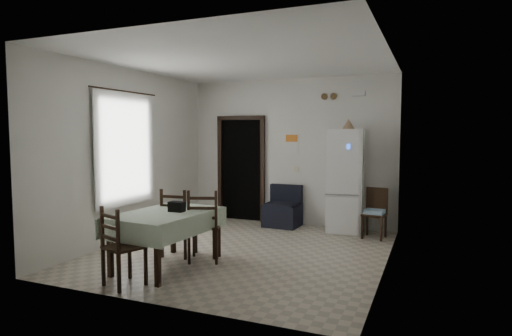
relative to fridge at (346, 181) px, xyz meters
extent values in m
plane|color=#BBAD99|center=(-1.19, -1.93, -0.95)|extent=(4.50, 4.50, 0.00)
cube|color=black|center=(-2.24, 0.53, 0.10)|extent=(0.90, 0.45, 2.10)
cube|color=black|center=(-2.73, 0.29, 0.10)|extent=(0.08, 0.10, 2.18)
cube|color=black|center=(-1.75, 0.29, 0.10)|extent=(0.08, 0.10, 2.18)
cube|color=black|center=(-2.24, 0.29, 1.19)|extent=(1.06, 0.10, 0.08)
cube|color=silver|center=(-3.34, -2.13, 0.60)|extent=(0.10, 1.20, 1.60)
cube|color=white|center=(-3.23, -2.13, 0.60)|extent=(0.02, 1.45, 1.85)
cylinder|color=black|center=(-3.22, -2.13, 1.55)|extent=(0.02, 1.60, 0.02)
cube|color=white|center=(-1.14, 0.31, 0.67)|extent=(0.28, 0.02, 0.40)
cube|color=orange|center=(-1.14, 0.30, 0.77)|extent=(0.24, 0.01, 0.14)
cube|color=beige|center=(-1.04, 0.31, 0.15)|extent=(0.08, 0.02, 0.12)
cylinder|color=brown|center=(-0.49, 0.30, 1.57)|extent=(0.12, 0.03, 0.12)
cylinder|color=brown|center=(-0.31, 0.30, 1.57)|extent=(0.12, 0.03, 0.12)
cube|color=white|center=(0.16, 0.28, 1.60)|extent=(0.25, 0.07, 0.09)
cone|color=tan|center=(0.03, 0.03, 1.04)|extent=(0.23, 0.23, 0.19)
cube|color=black|center=(-1.70, -2.99, -0.12)|extent=(0.22, 0.14, 0.14)
camera|label=1|loc=(1.46, -7.83, 0.85)|focal=30.00mm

